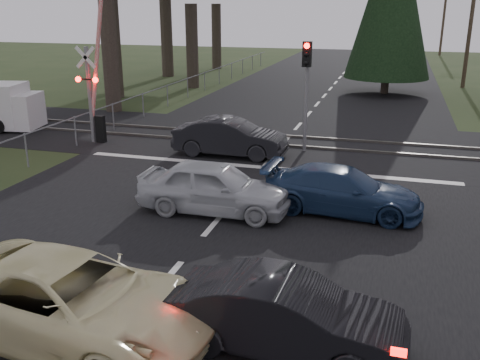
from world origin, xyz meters
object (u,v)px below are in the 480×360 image
at_px(traffic_signal_center, 306,78).
at_px(utility_pole_far, 445,10).
at_px(dark_hatchback, 287,316).
at_px(blue_sedan, 342,191).
at_px(dark_car_far, 230,137).
at_px(utility_pole_mid, 472,14).
at_px(cream_coupe, 70,300).
at_px(silver_car, 215,187).
at_px(crossing_signal, 95,92).

relative_size(traffic_signal_center, utility_pole_far, 0.46).
bearing_deg(traffic_signal_center, dark_hatchback, -81.61).
distance_m(utility_pole_far, blue_sedan, 50.68).
bearing_deg(dark_car_far, dark_hatchback, -158.23).
xyz_separation_m(utility_pole_mid, cream_coupe, (-9.21, -32.25, -4.02)).
height_order(silver_car, blue_sedan, silver_car).
xyz_separation_m(utility_pole_far, cream_coupe, (-9.21, -57.25, -4.02)).
bearing_deg(silver_car, traffic_signal_center, -10.75).
distance_m(utility_pole_mid, dark_hatchback, 32.38).
xyz_separation_m(traffic_signal_center, cream_coupe, (-1.71, -12.92, -2.11)).
height_order(utility_pole_mid, dark_hatchback, utility_pole_mid).
distance_m(utility_pole_mid, cream_coupe, 33.78).
height_order(traffic_signal_center, utility_pole_far, utility_pole_far).
bearing_deg(blue_sedan, utility_pole_far, -2.58).
relative_size(utility_pole_far, cream_coupe, 1.79).
xyz_separation_m(blue_sedan, dark_car_far, (-4.57, 4.60, 0.07)).
distance_m(cream_coupe, blue_sedan, 7.97).
distance_m(dark_hatchback, blue_sedan, 6.40).
bearing_deg(cream_coupe, silver_car, 1.68).
height_order(utility_pole_far, dark_hatchback, utility_pole_far).
relative_size(utility_pole_far, silver_car, 2.19).
height_order(crossing_signal, blue_sedan, crossing_signal).
distance_m(crossing_signal, silver_car, 9.30).
height_order(blue_sedan, dark_car_far, dark_car_far).
relative_size(traffic_signal_center, dark_car_far, 0.98).
relative_size(utility_pole_mid, silver_car, 2.19).
bearing_deg(cream_coupe, dark_hatchback, -73.83).
relative_size(utility_pole_mid, dark_hatchback, 2.35).
relative_size(utility_pole_mid, blue_sedan, 2.13).
xyz_separation_m(traffic_signal_center, dark_car_far, (-2.53, -1.29, -2.12)).
bearing_deg(utility_pole_mid, dark_hatchback, -100.20).
bearing_deg(crossing_signal, cream_coupe, -61.38).
height_order(crossing_signal, utility_pole_mid, utility_pole_mid).
relative_size(crossing_signal, utility_pole_mid, 0.77).
bearing_deg(dark_hatchback, traffic_signal_center, 10.38).
height_order(dark_hatchback, dark_car_far, dark_car_far).
xyz_separation_m(crossing_signal, dark_car_far, (5.74, -0.40, -1.37)).
bearing_deg(traffic_signal_center, utility_pole_far, 80.40).
xyz_separation_m(utility_pole_mid, utility_pole_far, (0.00, 25.00, 0.00)).
height_order(crossing_signal, traffic_signal_center, crossing_signal).
relative_size(cream_coupe, silver_car, 1.23).
height_order(traffic_signal_center, dark_car_far, traffic_signal_center).
xyz_separation_m(utility_pole_mid, silver_car, (-8.76, -26.16, -4.02)).
distance_m(traffic_signal_center, dark_car_far, 3.54).
xyz_separation_m(crossing_signal, dark_hatchback, (10.09, -11.40, -1.43)).
distance_m(utility_pole_mid, blue_sedan, 26.12).
relative_size(dark_hatchback, blue_sedan, 0.90).
bearing_deg(dark_hatchback, cream_coupe, 102.23).
height_order(dark_hatchback, silver_car, silver_car).
bearing_deg(cream_coupe, utility_pole_mid, -10.01).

